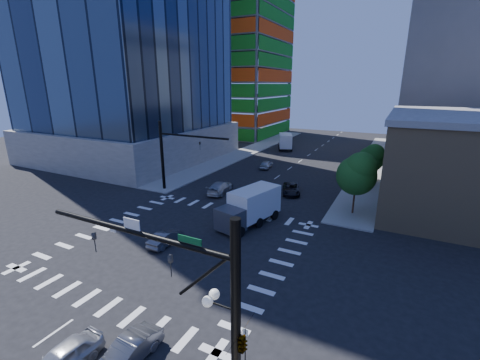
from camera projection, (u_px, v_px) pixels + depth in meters
The scene contains 19 objects.
ground at pixel (182, 244), 28.54m from camera, with size 160.00×160.00×0.00m, color black.
road_markings at pixel (182, 244), 28.54m from camera, with size 20.00×20.00×0.01m, color silver.
sidewalk_ne at pixel (375, 163), 57.24m from camera, with size 5.00×60.00×0.15m, color gray.
sidewalk_nw at pixel (248, 151), 68.11m from camera, with size 5.00×60.00×0.15m, color gray.
construction_building at pixel (234, 42), 86.29m from camera, with size 25.16×34.50×70.60m.
bg_building_ne at pixel (475, 82), 59.76m from camera, with size 24.00×30.00×28.00m, color #69635E.
signal_mast_se at pixel (216, 311), 12.68m from camera, with size 10.51×2.48×9.00m.
signal_mast_nw at pixel (171, 150), 41.13m from camera, with size 10.20×0.40×9.00m.
tree_south at pixel (358, 173), 33.58m from camera, with size 4.16×4.16×6.82m.
tree_north at pixel (372, 158), 43.90m from camera, with size 3.54×3.52×5.78m.
no_parking_sign at pixel (245, 343), 15.81m from camera, with size 0.30×0.06×2.20m.
car_nb_near at pixel (63, 359), 15.70m from camera, with size 1.62×4.03×1.37m, color #AAACB1.
car_nb_right at pixel (128, 352), 16.14m from camera, with size 1.37×3.94×1.30m, color #55565A.
car_nb_far at pixel (291, 189), 41.49m from camera, with size 2.11×4.57×1.27m, color black.
car_sb_near at pixel (220, 187), 41.73m from camera, with size 2.09×5.14×1.49m, color silver.
car_sb_mid at pixel (266, 164), 54.14m from camera, with size 1.60×3.99×1.36m, color silver.
car_sb_cross at pixel (166, 238), 28.29m from camera, with size 1.30×3.73×1.23m, color #56565B.
box_truck_near at pixel (248, 210), 32.00m from camera, with size 4.46×7.24×3.54m.
box_truck_far at pixel (285, 142), 69.99m from camera, with size 4.95×7.04×3.40m.
Camera 1 is at (16.30, -20.57, 13.61)m, focal length 24.00 mm.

